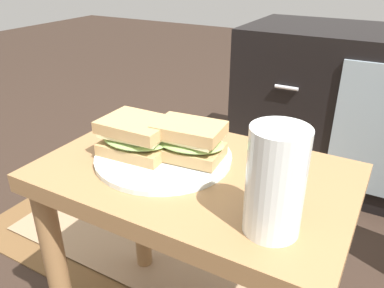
{
  "coord_description": "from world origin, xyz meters",
  "views": [
    {
      "loc": [
        0.29,
        -0.53,
        0.81
      ],
      "look_at": [
        -0.01,
        0.0,
        0.51
      ],
      "focal_mm": 36.03,
      "sensor_mm": 36.0,
      "label": 1
    }
  ],
  "objects": [
    {
      "name": "side_table",
      "position": [
        0.0,
        0.0,
        0.37
      ],
      "size": [
        0.56,
        0.36,
        0.46
      ],
      "color": "olive",
      "rests_on": "ground"
    },
    {
      "name": "sandwich_back",
      "position": [
        -0.02,
        0.02,
        0.5
      ],
      "size": [
        0.14,
        0.1,
        0.07
      ],
      "color": "tan",
      "rests_on": "plate"
    },
    {
      "name": "beer_glass",
      "position": [
        0.18,
        -0.1,
        0.53
      ],
      "size": [
        0.08,
        0.08,
        0.16
      ],
      "color": "silver",
      "rests_on": "side_table"
    },
    {
      "name": "tv_cabinet",
      "position": [
        0.22,
        0.95,
        0.29
      ],
      "size": [
        0.96,
        0.46,
        0.58
      ],
      "color": "black",
      "rests_on": "ground"
    },
    {
      "name": "sandwich_front",
      "position": [
        -0.12,
        -0.01,
        0.5
      ],
      "size": [
        0.14,
        0.12,
        0.07
      ],
      "color": "tan",
      "rests_on": "plate"
    },
    {
      "name": "area_rug",
      "position": [
        -0.31,
        0.42,
        0.0
      ],
      "size": [
        1.02,
        0.9,
        0.01
      ],
      "color": "brown",
      "rests_on": "ground"
    },
    {
      "name": "plate",
      "position": [
        -0.07,
        0.01,
        0.47
      ],
      "size": [
        0.26,
        0.26,
        0.01
      ],
      "primitive_type": "cylinder",
      "color": "silver",
      "rests_on": "side_table"
    }
  ]
}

